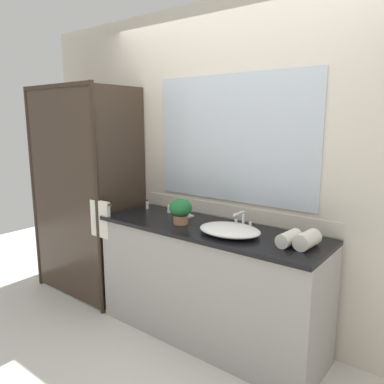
% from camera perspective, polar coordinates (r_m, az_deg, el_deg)
% --- Properties ---
extents(ground_plane, '(8.00, 8.00, 0.00)m').
position_cam_1_polar(ground_plane, '(3.18, 2.29, -21.13)').
color(ground_plane, silver).
extents(wall_back_with_mirror, '(4.40, 0.06, 2.60)m').
position_cam_1_polar(wall_back_with_mirror, '(3.01, 6.30, 3.57)').
color(wall_back_with_mirror, beige).
rests_on(wall_back_with_mirror, ground_plane).
extents(vanity_cabinet, '(1.80, 0.58, 0.90)m').
position_cam_1_polar(vanity_cabinet, '(2.97, 2.47, -13.67)').
color(vanity_cabinet, '#9E9993').
rests_on(vanity_cabinet, ground_plane).
extents(shower_enclosure, '(1.20, 0.59, 2.00)m').
position_cam_1_polar(shower_enclosure, '(3.54, -16.48, -0.40)').
color(shower_enclosure, '#2D2319').
rests_on(shower_enclosure, ground_plane).
extents(sink_basin, '(0.45, 0.34, 0.06)m').
position_cam_1_polar(sink_basin, '(2.64, 5.78, -5.77)').
color(sink_basin, white).
rests_on(sink_basin, vanity_cabinet).
extents(faucet, '(0.17, 0.15, 0.14)m').
position_cam_1_polar(faucet, '(2.78, 7.69, -4.64)').
color(faucet, silver).
rests_on(faucet, vanity_cabinet).
extents(potted_plant, '(0.18, 0.18, 0.20)m').
position_cam_1_polar(potted_plant, '(2.87, -1.75, -2.73)').
color(potted_plant, '#B77A51').
rests_on(potted_plant, vanity_cabinet).
extents(soap_dish, '(0.10, 0.07, 0.04)m').
position_cam_1_polar(soap_dish, '(3.10, -0.81, -3.51)').
color(soap_dish, silver).
rests_on(soap_dish, vanity_cabinet).
extents(amenity_bottle_conditioner, '(0.02, 0.02, 0.08)m').
position_cam_1_polar(amenity_bottle_conditioner, '(3.38, -6.86, -1.91)').
color(amenity_bottle_conditioner, silver).
rests_on(amenity_bottle_conditioner, vanity_cabinet).
extents(amenity_bottle_lotion, '(0.03, 0.03, 0.08)m').
position_cam_1_polar(amenity_bottle_lotion, '(3.23, -3.54, -2.48)').
color(amenity_bottle_lotion, silver).
rests_on(amenity_bottle_lotion, vanity_cabinet).
extents(rolled_towel_near_edge, '(0.12, 0.20, 0.11)m').
position_cam_1_polar(rolled_towel_near_edge, '(2.46, 17.22, -6.97)').
color(rolled_towel_near_edge, silver).
rests_on(rolled_towel_near_edge, vanity_cabinet).
extents(rolled_towel_middle, '(0.11, 0.20, 0.09)m').
position_cam_1_polar(rolled_towel_middle, '(2.47, 14.59, -6.88)').
color(rolled_towel_middle, silver).
rests_on(rolled_towel_middle, vanity_cabinet).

